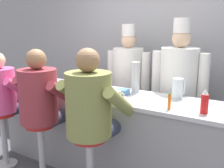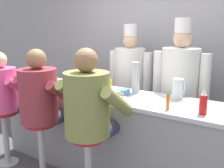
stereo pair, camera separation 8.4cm
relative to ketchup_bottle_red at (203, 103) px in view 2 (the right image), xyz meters
The scene contains 16 objects.
wall_back 1.88m from the ketchup_bottle_red, 127.84° to the left, with size 10.00×0.06×2.70m.
diner_counter 1.30m from the ketchup_bottle_red, behind, with size 2.90×0.67×0.97m.
ketchup_bottle_red is the anchor object (origin of this frame).
mustard_bottle_yellow 1.03m from the ketchup_bottle_red, behind, with size 0.06×0.06×0.22m.
hot_sauce_bottle_orange 0.31m from the ketchup_bottle_red, 169.22° to the right, with size 0.03×0.03×0.15m.
water_pitcher_clear 0.51m from the ketchup_bottle_red, 134.97° to the left, with size 0.14×0.12×0.22m.
breakfast_plate 2.08m from the ketchup_bottle_red, behind, with size 0.26×0.26×0.05m.
cereal_bowl 0.96m from the ketchup_bottle_red, 167.46° to the left, with size 0.14×0.14×0.06m.
coffee_mug_tan 0.87m from the ketchup_bottle_red, behind, with size 0.12×0.08×0.09m.
coffee_mug_blue 1.90m from the ketchup_bottle_red, behind, with size 0.12×0.08×0.08m.
cup_stack_steel 0.93m from the ketchup_bottle_red, 157.98° to the left, with size 0.10×0.10×0.36m.
diner_seated_pink 2.32m from the ketchup_bottle_red, 169.75° to the right, with size 0.57×0.56×1.43m.
diner_seated_maroon 1.66m from the ketchup_bottle_red, 165.75° to the right, with size 0.62×0.61×1.50m.
diner_seated_olive 1.02m from the ketchup_bottle_red, 156.57° to the right, with size 0.65×0.64×1.54m.
cook_in_whites_near 1.67m from the ketchup_bottle_red, 142.62° to the left, with size 0.69×0.44×1.76m.
cook_in_whites_far 0.96m from the ketchup_bottle_red, 121.50° to the left, with size 0.71×0.46×1.82m.
Camera 2 is at (1.71, -2.07, 1.72)m, focal length 42.00 mm.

